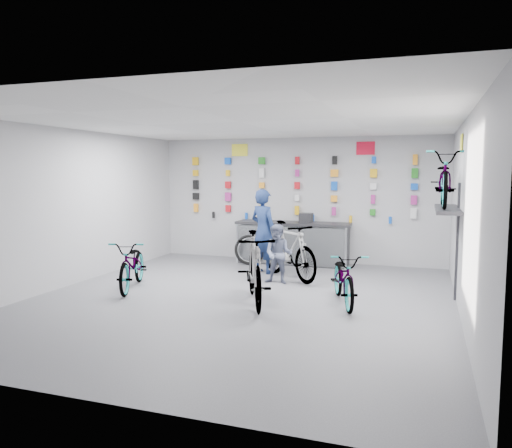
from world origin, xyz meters
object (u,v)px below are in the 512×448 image
(bike_right, at_px, (344,278))
(counter, at_px, (293,244))
(bike_center, at_px, (255,269))
(bike_service, at_px, (289,250))
(clerk, at_px, (263,231))
(customer, at_px, (279,254))
(bike_left, at_px, (133,264))

(bike_right, bearing_deg, counter, 99.61)
(bike_center, height_order, bike_service, bike_center)
(clerk, bearing_deg, bike_service, 174.86)
(customer, bearing_deg, bike_service, 80.63)
(bike_center, relative_size, clerk, 1.10)
(counter, xyz_separation_m, bike_left, (-2.18, -3.43, -0.02))
(bike_service, bearing_deg, bike_left, 168.65)
(bike_right, bearing_deg, clerk, 117.11)
(bike_left, xyz_separation_m, bike_right, (3.90, 0.19, -0.02))
(customer, bearing_deg, clerk, 123.32)
(bike_center, height_order, customer, bike_center)
(bike_center, bearing_deg, clerk, 80.90)
(counter, bearing_deg, bike_left, -122.44)
(bike_right, relative_size, customer, 1.45)
(counter, relative_size, bike_right, 1.60)
(counter, xyz_separation_m, bike_center, (0.33, -3.72, 0.11))
(bike_left, xyz_separation_m, bike_service, (2.53, 1.82, 0.12))
(bike_left, xyz_separation_m, customer, (2.45, 1.31, 0.12))
(counter, distance_m, customer, 2.13)
(counter, height_order, bike_service, bike_service)
(bike_left, height_order, bike_service, bike_service)
(counter, relative_size, bike_center, 1.36)
(bike_right, relative_size, bike_service, 0.86)
(bike_service, relative_size, clerk, 1.08)
(counter, relative_size, customer, 2.32)
(bike_center, height_order, clerk, clerk)
(bike_left, height_order, bike_right, bike_left)
(bike_center, height_order, bike_right, bike_center)
(bike_left, bearing_deg, bike_right, -17.11)
(bike_left, height_order, bike_center, bike_center)
(bike_service, bearing_deg, customer, -145.92)
(counter, bearing_deg, clerk, -105.51)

